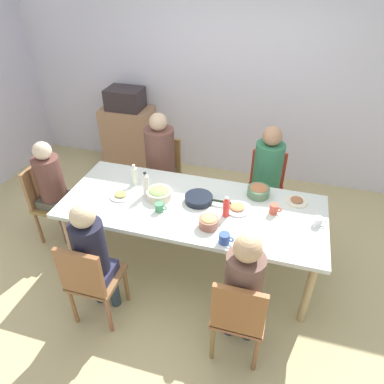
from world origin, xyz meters
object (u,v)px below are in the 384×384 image
Objects in this scene: person_0 at (52,185)px; person_2 at (160,155)px; cup_1 at (224,238)px; bottle_0 at (146,184)px; plate_1 at (121,195)px; bottle_1 at (226,207)px; bottle_2 at (135,175)px; side_cabinet at (129,138)px; serving_pan at (199,199)px; cup_2 at (318,221)px; chair_2 at (163,170)px; bowl_1 at (209,222)px; dining_table at (192,211)px; chair_3 at (265,186)px; plate_2 at (237,208)px; cup_0 at (160,207)px; cup_3 at (274,209)px; person_4 at (243,286)px; person_3 at (267,171)px; microwave at (125,99)px; person_1 at (92,253)px; chair_4 at (239,314)px; chair_0 at (49,198)px; chair_1 at (90,279)px; plate_0 at (297,201)px; bowl_0 at (159,193)px; bowl_2 at (258,191)px.

person_0 is 1.20m from person_2.
cup_1 is 0.49× the size of bottle_0.
bottle_1 reaches higher than plate_1.
side_cabinet is at bearing 117.40° from bottle_2.
serving_pan is 4.03× the size of cup_2.
chair_2 reaches higher than bowl_1.
dining_table is 1.09m from chair_3.
person_2 is at bearing -175.90° from chair_3.
cup_0 is at bearing -162.02° from plate_2.
chair_2 is 3.60× the size of plate_2.
cup_1 is (1.09, -0.36, 0.03)m from plate_1.
side_cabinet is (-2.18, 1.60, -0.35)m from cup_3.
person_4 is 0.44m from cup_1.
person_3 reaches higher than microwave.
chair_4 is at bearing -4.29° from person_1.
plate_2 is at bearing -3.05° from serving_pan.
person_0 reaches higher than plate_2.
bottle_0 is (-1.09, -0.75, 0.12)m from person_3.
bottle_0 is at bearing -59.78° from side_cabinet.
person_1 reaches higher than side_cabinet.
person_1 is 2.62m from side_cabinet.
bottle_2 is (-1.27, 0.98, 0.14)m from person_4.
chair_0 reaches higher than cup_2.
person_2 is 1.23m from person_3.
bottle_0 is at bearing -142.26° from chair_3.
person_2 is at bearing 128.59° from bowl_1.
person_0 is 2.31m from chair_3.
bowl_1 is (0.84, 0.63, 0.30)m from chair_1.
person_2 reaches higher than bowl_1.
person_1 is 1.35× the size of side_cabinet.
chair_3 is at bearing -21.49° from side_cabinet.
person_1 is at bearing -126.31° from chair_3.
chair_3 is at bearing 55.00° from serving_pan.
cup_2 is at bearing 57.99° from person_4.
chair_3 is 0.70m from plate_0.
person_4 is at bearing -40.80° from bowl_0.
chair_1 is at bearing -124.85° from chair_3.
bottle_0 reaches higher than bowl_2.
person_3 reaches higher than cup_3.
side_cabinet is (-1.48, 1.61, -0.34)m from serving_pan.
chair_0 is 2.37m from cup_3.
bowl_2 is (-0.04, -0.47, 0.05)m from person_3.
chair_3 is at bearing 50.09° from cup_0.
bottle_2 is (-0.99, 0.25, 0.01)m from bottle_1.
plate_1 is at bearing -67.24° from microwave.
chair_1 is 4.23× the size of plate_1.
cup_1 is (-0.22, 0.47, 0.29)m from chair_4.
person_4 is at bearing -59.63° from cup_1.
person_2 is 6.19× the size of plate_0.
chair_3 reaches higher than plate_0.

